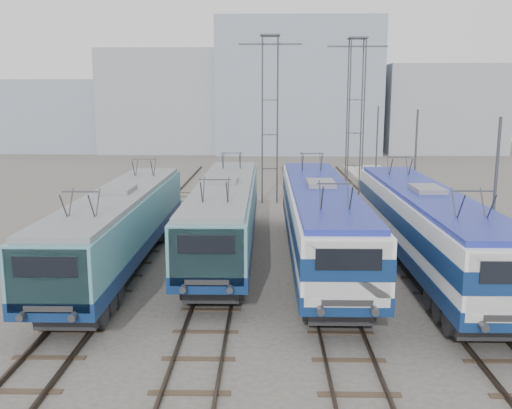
% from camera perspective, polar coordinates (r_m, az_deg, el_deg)
% --- Properties ---
extents(ground, '(160.00, 160.00, 0.00)m').
position_cam_1_polar(ground, '(21.31, 1.63, -10.56)').
color(ground, '#514C47').
extents(platform, '(4.00, 70.00, 0.30)m').
position_cam_1_polar(platform, '(30.70, 20.95, -4.30)').
color(platform, '#9E9E99').
rests_on(platform, ground).
extents(locomotive_far_left, '(2.78, 17.53, 3.30)m').
position_cam_1_polar(locomotive_far_left, '(26.05, -13.47, -1.86)').
color(locomotive_far_left, navy).
rests_on(locomotive_far_left, ground).
extents(locomotive_center_left, '(2.82, 17.82, 3.35)m').
position_cam_1_polar(locomotive_center_left, '(27.87, -3.12, -0.69)').
color(locomotive_center_left, navy).
rests_on(locomotive_center_left, ground).
extents(locomotive_center_right, '(2.91, 18.41, 3.46)m').
position_cam_1_polar(locomotive_center_right, '(26.24, 6.46, -1.19)').
color(locomotive_center_right, navy).
rests_on(locomotive_center_right, ground).
extents(locomotive_far_right, '(2.87, 18.14, 3.41)m').
position_cam_1_polar(locomotive_far_right, '(25.89, 16.68, -1.82)').
color(locomotive_far_right, navy).
rests_on(locomotive_far_right, ground).
extents(catenary_tower_west, '(4.50, 1.20, 12.00)m').
position_cam_1_polar(catenary_tower_west, '(41.87, 1.40, 9.24)').
color(catenary_tower_west, '#3F4247').
rests_on(catenary_tower_west, ground).
extents(catenary_tower_east, '(4.50, 1.20, 12.00)m').
position_cam_1_polar(catenary_tower_east, '(44.38, 9.92, 9.17)').
color(catenary_tower_east, '#3F4247').
rests_on(catenary_tower_east, ground).
extents(mast_front, '(0.12, 0.12, 7.00)m').
position_cam_1_polar(mast_front, '(23.95, 22.67, -0.30)').
color(mast_front, '#3F4247').
rests_on(mast_front, ground).
extents(mast_mid, '(0.12, 0.12, 7.00)m').
position_cam_1_polar(mast_mid, '(35.24, 15.59, 3.44)').
color(mast_mid, '#3F4247').
rests_on(mast_mid, ground).
extents(mast_rear, '(0.12, 0.12, 7.00)m').
position_cam_1_polar(mast_rear, '(46.89, 11.97, 5.32)').
color(mast_rear, '#3F4247').
rests_on(mast_rear, ground).
extents(building_west, '(18.00, 12.00, 14.00)m').
position_cam_1_polar(building_west, '(83.01, -8.61, 10.12)').
color(building_west, gray).
rests_on(building_west, ground).
extents(building_center, '(22.00, 14.00, 18.00)m').
position_cam_1_polar(building_center, '(81.97, 4.11, 11.60)').
color(building_center, '#828FA1').
rests_on(building_center, ground).
extents(building_east, '(16.00, 12.00, 12.00)m').
position_cam_1_polar(building_east, '(85.38, 17.79, 9.08)').
color(building_east, gray).
rests_on(building_east, ground).
extents(building_far_west, '(14.00, 10.00, 10.00)m').
position_cam_1_polar(building_far_west, '(87.15, -19.11, 8.36)').
color(building_far_west, '#828FA1').
rests_on(building_far_west, ground).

